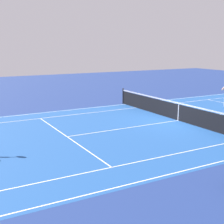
% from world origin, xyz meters
% --- Properties ---
extents(ground_plane, '(60.00, 60.00, 0.00)m').
position_xyz_m(ground_plane, '(0.00, 0.00, 0.00)').
color(ground_plane, navy).
extents(court_slab, '(24.20, 11.40, 0.00)m').
position_xyz_m(court_slab, '(0.00, 0.00, 0.00)').
color(court_slab, '#1E4C93').
rests_on(court_slab, ground_plane).
extents(court_line_markings, '(23.85, 11.05, 0.01)m').
position_xyz_m(court_line_markings, '(0.00, 0.00, 0.00)').
color(court_line_markings, white).
rests_on(court_line_markings, ground_plane).
extents(tennis_net, '(0.10, 11.70, 1.08)m').
position_xyz_m(tennis_net, '(0.00, 0.00, 0.49)').
color(tennis_net, '#2D2D33').
rests_on(tennis_net, ground_plane).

